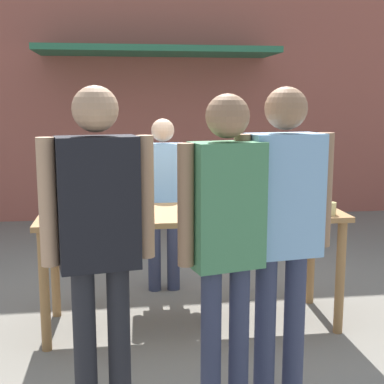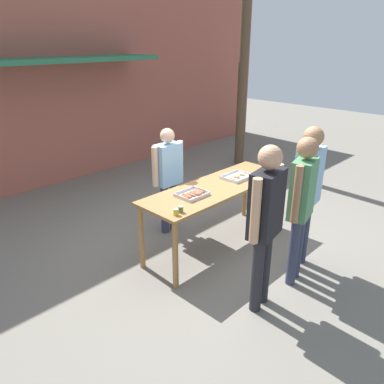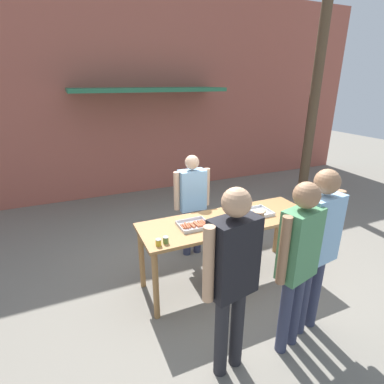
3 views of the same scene
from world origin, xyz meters
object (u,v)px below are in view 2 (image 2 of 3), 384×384
at_px(condiment_jar_ketchup, 181,209).
at_px(beer_cup, 275,169).
at_px(food_tray_sausages, 192,194).
at_px(person_customer_with_cup, 307,186).
at_px(condiment_jar_mustard, 176,212).
at_px(person_server_behind_table, 168,172).
at_px(person_customer_waiting_in_line, 302,198).
at_px(food_tray_buns, 237,177).
at_px(person_customer_holding_hotdog, 266,215).

bearing_deg(condiment_jar_ketchup, beer_cup, -0.23).
distance_m(food_tray_sausages, condiment_jar_ketchup, 0.51).
bearing_deg(person_customer_with_cup, condiment_jar_mustard, -39.26).
bearing_deg(person_server_behind_table, beer_cup, -41.41).
xyz_separation_m(food_tray_sausages, condiment_jar_mustard, (-0.53, -0.26, 0.02)).
bearing_deg(food_tray_sausages, person_customer_with_cup, -52.27).
relative_size(condiment_jar_mustard, person_customer_waiting_in_line, 0.04).
relative_size(condiment_jar_mustard, person_server_behind_table, 0.05).
height_order(condiment_jar_mustard, person_customer_with_cup, person_customer_with_cup).
relative_size(beer_cup, person_customer_with_cup, 0.05).
bearing_deg(food_tray_buns, person_customer_holding_hotdog, -132.12).
bearing_deg(person_customer_waiting_in_line, beer_cup, -149.16).
bearing_deg(condiment_jar_ketchup, person_customer_waiting_in_line, -45.85).
bearing_deg(beer_cup, person_server_behind_table, 137.51).
bearing_deg(person_server_behind_table, condiment_jar_mustard, -127.74).
distance_m(condiment_jar_ketchup, person_customer_with_cup, 1.56).
height_order(food_tray_sausages, condiment_jar_mustard, condiment_jar_mustard).
relative_size(beer_cup, person_customer_waiting_in_line, 0.05).
xyz_separation_m(food_tray_buns, beer_cup, (0.58, -0.25, 0.03)).
bearing_deg(person_customer_waiting_in_line, person_customer_holding_hotdog, -15.81).
relative_size(person_server_behind_table, person_customer_holding_hotdog, 0.87).
distance_m(beer_cup, person_server_behind_table, 1.57).
height_order(food_tray_sausages, food_tray_buns, food_tray_buns).
distance_m(beer_cup, person_customer_holding_hotdog, 1.91).
xyz_separation_m(condiment_jar_mustard, person_customer_with_cup, (1.38, -0.84, 0.15)).
bearing_deg(condiment_jar_mustard, beer_cup, 0.27).
height_order(beer_cup, person_customer_waiting_in_line, person_customer_waiting_in_line).
bearing_deg(food_tray_buns, beer_cup, -23.54).
distance_m(food_tray_buns, beer_cup, 0.63).
height_order(condiment_jar_ketchup, person_customer_holding_hotdog, person_customer_holding_hotdog).
relative_size(condiment_jar_ketchup, person_server_behind_table, 0.05).
relative_size(condiment_jar_mustard, person_customer_with_cup, 0.04).
bearing_deg(person_customer_waiting_in_line, condiment_jar_ketchup, -59.47).
xyz_separation_m(condiment_jar_ketchup, person_customer_with_cup, (1.29, -0.85, 0.15)).
relative_size(condiment_jar_mustard, condiment_jar_ketchup, 1.00).
xyz_separation_m(beer_cup, person_customer_holding_hotdog, (-1.66, -0.94, 0.14)).
relative_size(food_tray_sausages, condiment_jar_ketchup, 4.79).
distance_m(condiment_jar_mustard, beer_cup, 2.01).
bearing_deg(condiment_jar_mustard, person_customer_waiting_in_line, -42.77).
bearing_deg(person_server_behind_table, food_tray_sausages, -110.98).
relative_size(condiment_jar_ketchup, person_customer_with_cup, 0.04).
bearing_deg(beer_cup, person_customer_with_cup, -126.80).
xyz_separation_m(beer_cup, person_server_behind_table, (-1.16, 1.06, -0.01)).
height_order(food_tray_sausages, person_customer_with_cup, person_customer_with_cup).
xyz_separation_m(condiment_jar_mustard, person_server_behind_table, (0.86, 1.07, -0.00)).
relative_size(food_tray_sausages, person_customer_holding_hotdog, 0.20).
bearing_deg(food_tray_buns, condiment_jar_ketchup, -169.67).
bearing_deg(person_customer_waiting_in_line, condiment_jar_mustard, -56.39).
bearing_deg(person_customer_with_cup, beer_cup, -134.91).
xyz_separation_m(person_server_behind_table, person_customer_waiting_in_line, (0.17, -2.02, 0.13)).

